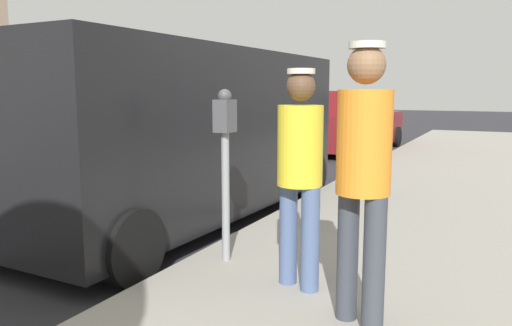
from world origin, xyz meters
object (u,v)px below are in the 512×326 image
parking_meter_near (225,146)px  parked_van (184,130)px  pedestrian_in_yellow (300,165)px  pedestrian_in_orange (363,166)px  parked_sedan_ahead (349,124)px  parking_meter_far (364,119)px

parking_meter_near → parked_van: 2.15m
pedestrian_in_yellow → pedestrian_in_orange: size_ratio=0.93×
parked_van → parked_sedan_ahead: parked_van is taller
parking_meter_far → pedestrian_in_yellow: bearing=-80.9°
pedestrian_in_yellow → parked_van: 2.94m
parking_meter_near → parked_van: bearing=134.3°
parking_meter_far → pedestrian_in_yellow: (0.81, -5.01, -0.08)m
pedestrian_in_orange → pedestrian_in_yellow: bearing=145.2°
parking_meter_near → parked_sedan_ahead: (-1.68, 9.69, -0.43)m
parking_meter_far → parked_van: 3.53m
parked_sedan_ahead → parked_van: bearing=-88.7°
parking_meter_far → pedestrian_in_orange: pedestrian_in_orange is taller
parking_meter_near → parked_van: size_ratio=0.29×
pedestrian_in_orange → parked_sedan_ahead: bearing=106.5°
parking_meter_near → parked_sedan_ahead: 9.84m
parking_meter_near → pedestrian_in_orange: pedestrian_in_orange is taller
parking_meter_near → pedestrian_in_yellow: pedestrian_in_yellow is taller
parking_meter_far → pedestrian_in_yellow: size_ratio=0.91×
parking_meter_near → pedestrian_in_orange: 1.55m
pedestrian_in_orange → parked_sedan_ahead: size_ratio=0.40×
parking_meter_far → pedestrian_in_orange: size_ratio=0.85×
pedestrian_in_orange → parked_van: bearing=142.5°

